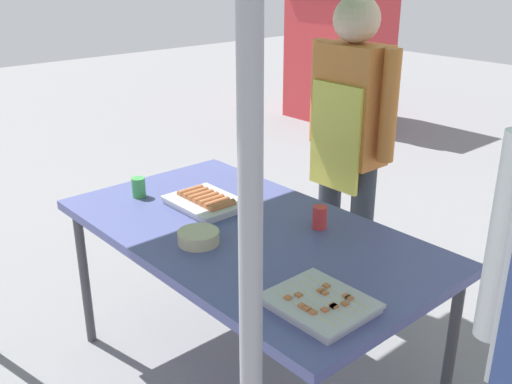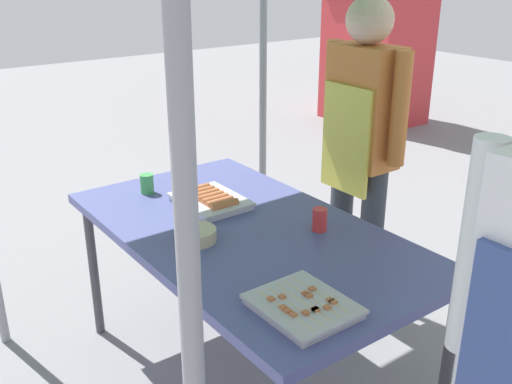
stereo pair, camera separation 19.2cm
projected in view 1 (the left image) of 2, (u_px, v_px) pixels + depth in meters
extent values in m
plane|color=slate|center=(248.00, 379.00, 2.67)|extent=(18.00, 18.00, 0.00)
cube|color=#4C518C|center=(247.00, 234.00, 2.40)|extent=(1.60, 0.90, 0.04)
cylinder|color=#3F3F44|center=(84.00, 278.00, 2.81)|extent=(0.04, 0.04, 0.71)
cylinder|color=#3F3F44|center=(214.00, 231.00, 3.29)|extent=(0.04, 0.04, 0.71)
cylinder|color=#3F3F44|center=(450.00, 356.00, 2.26)|extent=(0.04, 0.04, 0.71)
cylinder|color=gray|center=(251.00, 362.00, 1.12)|extent=(0.04, 0.04, 2.12)
cylinder|color=gray|center=(245.00, 90.00, 3.43)|extent=(0.04, 0.04, 2.12)
cube|color=silver|center=(206.00, 204.00, 2.61)|extent=(0.33, 0.25, 0.02)
cube|color=silver|center=(206.00, 201.00, 2.60)|extent=(0.34, 0.26, 0.01)
cylinder|color=#B7663D|center=(191.00, 191.00, 2.68)|extent=(0.03, 0.13, 0.03)
cylinder|color=#B7663D|center=(196.00, 194.00, 2.65)|extent=(0.03, 0.13, 0.03)
cylinder|color=#B7663D|center=(201.00, 196.00, 2.63)|extent=(0.03, 0.13, 0.03)
cylinder|color=#B7663D|center=(206.00, 198.00, 2.60)|extent=(0.03, 0.13, 0.03)
cylinder|color=#B7663D|center=(211.00, 201.00, 2.57)|extent=(0.03, 0.13, 0.03)
cylinder|color=#B7663D|center=(217.00, 203.00, 2.55)|extent=(0.03, 0.13, 0.03)
cylinder|color=#B7663D|center=(222.00, 206.00, 2.52)|extent=(0.03, 0.13, 0.03)
cube|color=#ADADB2|center=(320.00, 305.00, 1.85)|extent=(0.30, 0.25, 0.02)
cube|color=#ADADB2|center=(320.00, 301.00, 1.84)|extent=(0.31, 0.27, 0.01)
cylinder|color=tan|center=(304.00, 308.00, 1.80)|extent=(0.27, 0.01, 0.01)
cube|color=#B7663D|center=(302.00, 307.00, 1.80)|extent=(0.02, 0.02, 0.02)
cube|color=#B7663D|center=(313.00, 314.00, 1.77)|extent=(0.02, 0.02, 0.02)
cube|color=#B7663D|center=(288.00, 299.00, 1.85)|extent=(0.02, 0.02, 0.02)
cube|color=#B7663D|center=(307.00, 310.00, 1.79)|extent=(0.02, 0.02, 0.02)
cylinder|color=tan|center=(312.00, 304.00, 1.82)|extent=(0.27, 0.01, 0.01)
cube|color=#B7663D|center=(298.00, 297.00, 1.86)|extent=(0.02, 0.02, 0.02)
cube|color=#B7663D|center=(325.00, 311.00, 1.78)|extent=(0.02, 0.02, 0.02)
cylinder|color=tan|center=(320.00, 300.00, 1.84)|extent=(0.27, 0.01, 0.01)
cube|color=#B7663D|center=(334.00, 308.00, 1.80)|extent=(0.02, 0.02, 0.02)
cube|color=#B7663D|center=(333.00, 307.00, 1.80)|extent=(0.02, 0.02, 0.02)
cylinder|color=tan|center=(328.00, 296.00, 1.86)|extent=(0.27, 0.01, 0.01)
cube|color=#B7663D|center=(345.00, 305.00, 1.81)|extent=(0.02, 0.02, 0.02)
cube|color=#B7663D|center=(325.00, 294.00, 1.87)|extent=(0.02, 0.02, 0.02)
cube|color=#B7663D|center=(321.00, 292.00, 1.88)|extent=(0.02, 0.02, 0.02)
cylinder|color=tan|center=(335.00, 292.00, 1.89)|extent=(0.27, 0.01, 0.01)
cube|color=#B7663D|center=(346.00, 298.00, 1.85)|extent=(0.02, 0.02, 0.02)
cube|color=#B7663D|center=(326.00, 287.00, 1.91)|extent=(0.02, 0.02, 0.02)
cube|color=#B7663D|center=(350.00, 299.00, 1.84)|extent=(0.02, 0.02, 0.02)
cylinder|color=#BFB28C|center=(199.00, 237.00, 2.27)|extent=(0.16, 0.16, 0.05)
cylinder|color=#3F994C|center=(139.00, 187.00, 2.70)|extent=(0.06, 0.06, 0.09)
cylinder|color=red|center=(320.00, 217.00, 2.39)|extent=(0.06, 0.06, 0.09)
cylinder|color=#333842|center=(328.00, 228.00, 3.20)|extent=(0.12, 0.12, 0.82)
cylinder|color=#333842|center=(360.00, 241.00, 3.05)|extent=(0.12, 0.12, 0.82)
cube|color=#CC7233|center=(352.00, 105.00, 2.86)|extent=(0.34, 0.20, 0.58)
cube|color=#D8CC4C|center=(335.00, 138.00, 2.85)|extent=(0.30, 0.02, 0.52)
cylinder|color=#CC7233|center=(319.00, 91.00, 3.01)|extent=(0.08, 0.08, 0.52)
cylinder|color=#CC7233|center=(389.00, 107.00, 2.70)|extent=(0.08, 0.08, 0.52)
sphere|color=#D8B293|center=(357.00, 19.00, 2.72)|extent=(0.22, 0.22, 0.22)
cylinder|color=white|center=(505.00, 240.00, 1.39)|extent=(0.08, 0.08, 0.53)
cube|color=#C63338|center=(340.00, 33.00, 6.68)|extent=(1.02, 0.79, 1.95)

